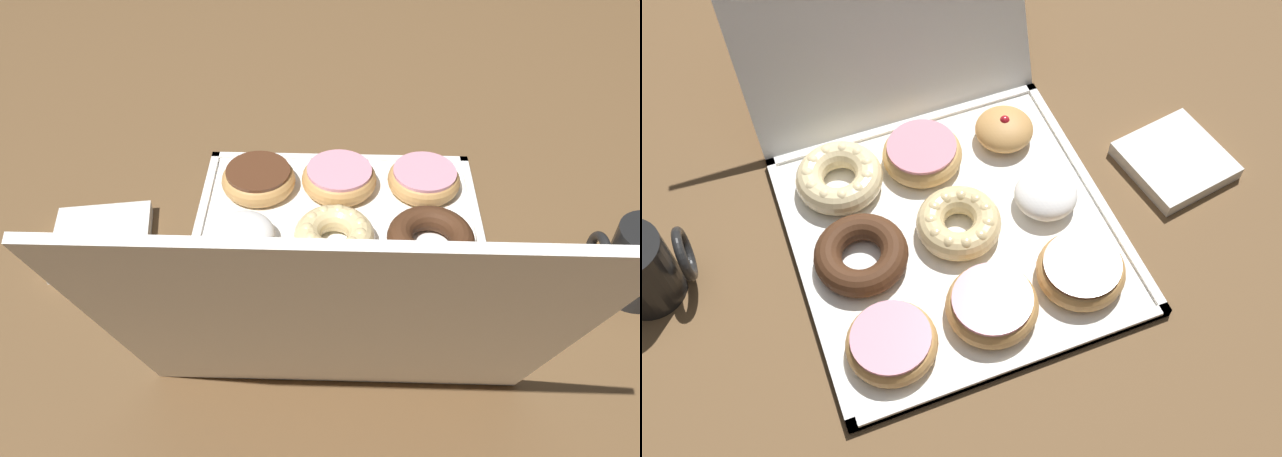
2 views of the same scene
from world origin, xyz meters
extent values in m
plane|color=brown|center=(0.00, 0.00, 0.00)|extent=(3.00, 3.00, 0.00)
cube|color=white|center=(0.00, 0.00, 0.01)|extent=(0.41, 0.41, 0.01)
cube|color=white|center=(0.00, -0.20, 0.01)|extent=(0.41, 0.01, 0.01)
cube|color=white|center=(0.00, 0.20, 0.01)|extent=(0.41, 0.01, 0.01)
cube|color=white|center=(-0.20, 0.00, 0.01)|extent=(0.01, 0.41, 0.01)
cube|color=white|center=(0.20, 0.00, 0.01)|extent=(0.01, 0.41, 0.01)
torus|color=tan|center=(-0.13, -0.13, 0.03)|extent=(0.11, 0.11, 0.03)
cylinder|color=pink|center=(-0.13, -0.13, 0.04)|extent=(0.09, 0.09, 0.01)
torus|color=tan|center=(0.00, -0.13, 0.03)|extent=(0.11, 0.11, 0.03)
cylinder|color=pink|center=(0.00, -0.13, 0.04)|extent=(0.10, 0.10, 0.01)
torus|color=tan|center=(0.12, -0.12, 0.03)|extent=(0.11, 0.11, 0.03)
cylinder|color=#59331E|center=(0.12, -0.12, 0.04)|extent=(0.10, 0.10, 0.01)
torus|color=#472816|center=(-0.13, 0.00, 0.03)|extent=(0.12, 0.12, 0.04)
torus|color=#EACC8C|center=(0.01, 0.00, 0.03)|extent=(0.11, 0.11, 0.04)
sphere|color=#EACC8C|center=(0.04, 0.00, 0.04)|extent=(0.02, 0.02, 0.02)
sphere|color=#EACC8C|center=(0.04, 0.02, 0.04)|extent=(0.02, 0.02, 0.02)
sphere|color=#EACC8C|center=(0.02, 0.03, 0.04)|extent=(0.02, 0.02, 0.02)
sphere|color=#EACC8C|center=(0.00, 0.03, 0.04)|extent=(0.02, 0.02, 0.02)
sphere|color=#EACC8C|center=(-0.02, 0.03, 0.04)|extent=(0.02, 0.02, 0.02)
sphere|color=#EACC8C|center=(-0.03, 0.01, 0.04)|extent=(0.02, 0.02, 0.02)
sphere|color=#EACC8C|center=(-0.03, -0.01, 0.04)|extent=(0.02, 0.02, 0.02)
sphere|color=#EACC8C|center=(-0.02, -0.03, 0.04)|extent=(0.02, 0.02, 0.02)
sphere|color=#EACC8C|center=(0.00, -0.04, 0.04)|extent=(0.02, 0.02, 0.02)
sphere|color=#EACC8C|center=(0.02, -0.04, 0.04)|extent=(0.02, 0.02, 0.02)
sphere|color=#EACC8C|center=(0.04, -0.02, 0.04)|extent=(0.02, 0.02, 0.02)
ellipsoid|color=white|center=(0.13, 0.00, 0.03)|extent=(0.08, 0.08, 0.04)
torus|color=beige|center=(-0.12, 0.13, 0.03)|extent=(0.12, 0.12, 0.04)
sphere|color=beige|center=(-0.08, 0.13, 0.04)|extent=(0.02, 0.02, 0.02)
sphere|color=beige|center=(-0.08, 0.15, 0.04)|extent=(0.02, 0.02, 0.02)
sphere|color=beige|center=(-0.10, 0.16, 0.04)|extent=(0.02, 0.02, 0.02)
sphere|color=beige|center=(-0.12, 0.17, 0.04)|extent=(0.02, 0.02, 0.02)
sphere|color=beige|center=(-0.14, 0.16, 0.04)|extent=(0.02, 0.02, 0.02)
sphere|color=beige|center=(-0.16, 0.14, 0.04)|extent=(0.02, 0.02, 0.02)
sphere|color=beige|center=(-0.16, 0.12, 0.04)|extent=(0.02, 0.02, 0.02)
sphere|color=beige|center=(-0.14, 0.10, 0.04)|extent=(0.02, 0.02, 0.02)
sphere|color=beige|center=(-0.12, 0.09, 0.04)|extent=(0.02, 0.02, 0.02)
sphere|color=beige|center=(-0.10, 0.09, 0.04)|extent=(0.02, 0.02, 0.02)
sphere|color=beige|center=(-0.08, 0.10, 0.04)|extent=(0.02, 0.02, 0.02)
torus|color=tan|center=(0.00, 0.13, 0.03)|extent=(0.11, 0.11, 0.03)
cylinder|color=pink|center=(0.00, 0.13, 0.04)|extent=(0.10, 0.10, 0.01)
ellipsoid|color=tan|center=(0.12, 0.12, 0.03)|extent=(0.08, 0.08, 0.04)
sphere|color=#B21923|center=(0.12, 0.12, 0.05)|extent=(0.01, 0.01, 0.01)
torus|color=black|center=(-0.33, 0.06, 0.06)|extent=(0.01, 0.07, 0.07)
cube|color=white|center=(0.33, 0.00, 0.01)|extent=(0.15, 0.15, 0.02)
camera|label=1|loc=(0.01, 0.64, 0.65)|focal=36.64mm
camera|label=2|loc=(-0.18, -0.49, 0.81)|focal=40.95mm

